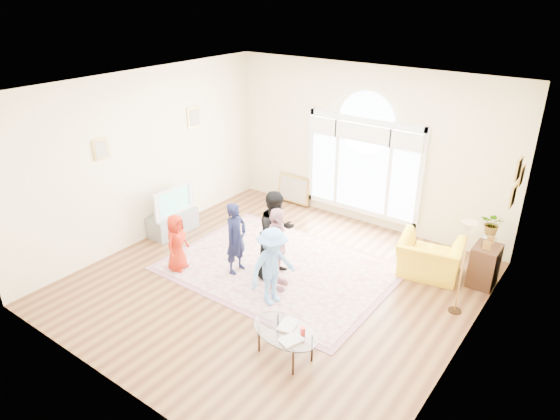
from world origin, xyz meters
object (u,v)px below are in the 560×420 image
Objects in this scene: tv_console at (173,223)px; armchair at (429,258)px; television at (171,200)px; area_rug at (279,268)px; coffee_table at (285,332)px.

armchair reaches higher than tv_console.
area_rug is at bearing 2.76° from television.
television reaches higher than area_rug.
television is 0.91× the size of coffee_table.
tv_console is at bearing -177.25° from area_rug.
area_rug is 2.63m from television.
television is 4.93m from armchair.
armchair is (0.77, 3.10, -0.07)m from coffee_table.
armchair is (4.69, 1.46, -0.37)m from television.
coffee_table is (3.93, -1.64, 0.19)m from tv_console.
coffee_table is at bearing -22.66° from television.
coffee_table is 3.19m from armchair.
coffee_table reaches higher than area_rug.
coffee_table reaches higher than tv_console.
tv_console is 1.02× the size of television.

